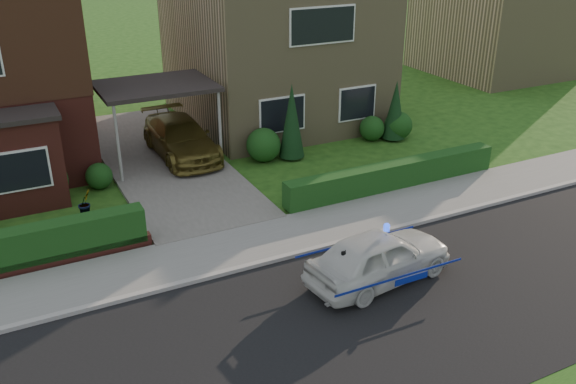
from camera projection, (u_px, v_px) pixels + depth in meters
ground at (314, 337)px, 12.50m from camera, size 120.00×120.00×0.00m
road at (314, 337)px, 12.50m from camera, size 60.00×6.00×0.02m
kerb at (254, 265)px, 14.95m from camera, size 60.00×0.16×0.12m
sidewalk at (237, 247)px, 15.80m from camera, size 60.00×2.00×0.10m
driveway at (162, 160)px, 21.40m from camera, size 3.80×12.00×0.12m
house_right at (273, 29)px, 24.72m from camera, size 7.50×8.06×7.25m
carport_link at (156, 88)px, 20.29m from camera, size 3.80×3.00×2.77m
hedge_right at (392, 189)px, 19.22m from camera, size 7.50×0.55×0.80m
shrub_left_mid at (45, 182)px, 18.13m from camera, size 1.32×1.32×1.32m
shrub_left_near at (99, 176)px, 19.13m from camera, size 0.84×0.84×0.84m
shrub_right_near at (263, 145)px, 21.19m from camera, size 1.20×1.20×1.20m
shrub_right_mid at (372, 128)px, 23.21m from camera, size 0.96×0.96×0.96m
shrub_right_far at (398, 125)px, 23.36m from camera, size 1.08×1.08×1.08m
conifer_a at (292, 123)px, 21.15m from camera, size 0.90×0.90×2.60m
conifer_b at (395, 112)px, 23.04m from camera, size 0.90×0.90×2.20m
neighbour_right at (496, 23)px, 32.63m from camera, size 6.50×7.00×5.20m
police_car at (379, 257)px, 14.19m from camera, size 3.39×3.84×1.42m
driveway_car at (181, 138)px, 21.35m from camera, size 1.88×4.53×1.31m
potted_plant_a at (19, 198)px, 17.66m from camera, size 0.46×0.32×0.84m
potted_plant_b at (85, 203)px, 17.38m from camera, size 0.55×0.54×0.78m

